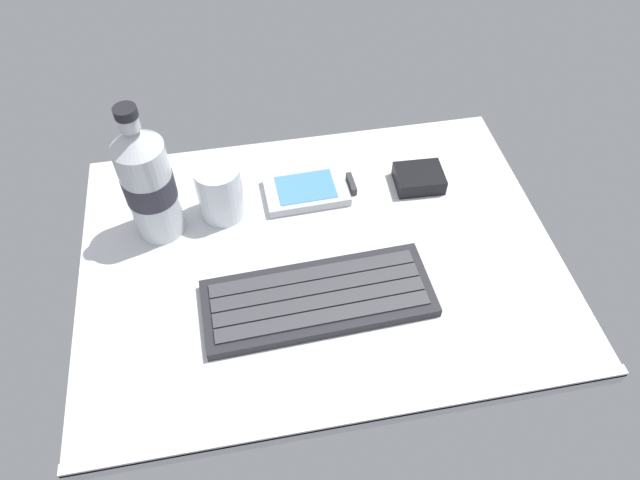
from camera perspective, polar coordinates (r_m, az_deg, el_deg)
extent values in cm
cube|color=silver|center=(79.33, 0.00, -1.83)|extent=(64.00, 48.00, 2.00)
cube|color=silver|center=(66.64, 3.80, -16.96)|extent=(64.00, 1.20, 0.80)
cube|color=#232328|center=(73.47, -0.18, -5.77)|extent=(29.37, 12.02, 1.40)
cube|color=#3D3D42|center=(74.62, -0.72, -3.35)|extent=(26.73, 2.95, 0.30)
cube|color=#3D3D42|center=(73.37, -0.37, -4.71)|extent=(26.73, 2.95, 0.30)
cube|color=#3D3D42|center=(72.17, 0.01, -6.11)|extent=(26.73, 2.95, 0.30)
cube|color=#3D3D42|center=(71.02, 0.39, -7.56)|extent=(26.73, 2.95, 0.30)
cube|color=#B7BABF|center=(85.54, -1.06, 4.93)|extent=(12.24, 7.99, 1.40)
cube|color=#4C8CEA|center=(85.00, -1.07, 5.28)|extent=(8.59, 6.20, 0.10)
cube|color=#333338|center=(86.60, 3.11, 5.57)|extent=(0.92, 3.82, 1.12)
cylinder|color=silver|center=(81.61, -9.83, 4.76)|extent=(6.40, 6.40, 8.50)
cylinder|color=red|center=(82.31, -9.74, 4.28)|extent=(5.50, 5.50, 6.12)
cylinder|color=silver|center=(79.22, -16.36, 4.75)|extent=(6.60, 6.60, 15.00)
cone|color=silver|center=(73.40, -17.90, 9.57)|extent=(6.60, 6.60, 2.80)
cylinder|color=silver|center=(72.00, -18.34, 10.94)|extent=(2.51, 2.51, 1.80)
cylinder|color=black|center=(71.11, -18.64, 11.86)|extent=(2.77, 2.77, 1.20)
cylinder|color=#2D2D38|center=(78.71, -16.48, 5.13)|extent=(6.73, 6.73, 3.80)
cube|color=black|center=(87.82, 9.73, 6.02)|extent=(7.26, 5.92, 2.40)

